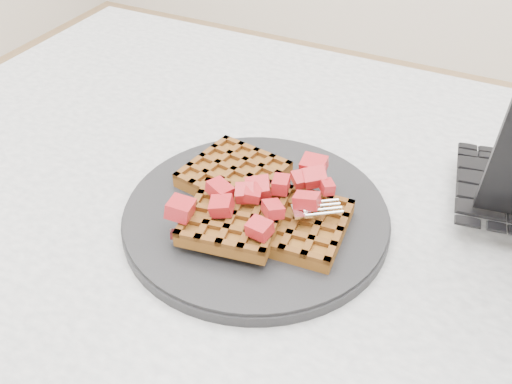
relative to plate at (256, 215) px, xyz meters
The scene contains 5 objects.
table 0.15m from the plate, 21.59° to the left, with size 1.20×0.80×0.75m.
plate is the anchor object (origin of this frame).
waffles 0.02m from the plate, 87.49° to the right, with size 0.20×0.18×0.03m.
strawberry_pile 0.05m from the plate, 26.57° to the right, with size 0.15×0.15×0.02m, color #8C0008, non-canonical shape.
fork 0.04m from the plate, 45.28° to the right, with size 0.02×0.18×0.02m, color silver, non-canonical shape.
Camera 1 is at (0.13, -0.44, 1.16)m, focal length 40.00 mm.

